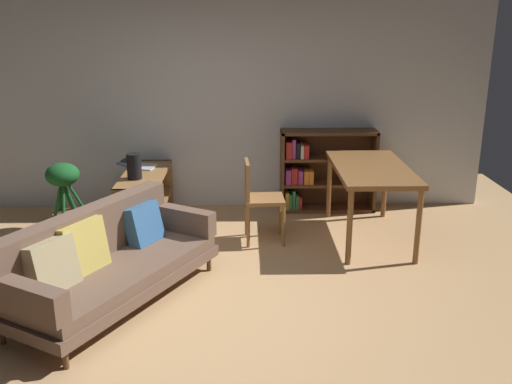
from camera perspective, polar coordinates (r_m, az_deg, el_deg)
The scene contains 10 objects.
ground_plane at distance 4.88m, azimuth -6.22°, elevation -11.37°, with size 8.16×8.16×0.00m, color tan.
back_wall_panel at distance 7.04m, azimuth -4.72°, elevation 9.25°, with size 6.80×0.10×2.70m, color silver.
fabric_couch at distance 4.94m, azimuth -14.82°, elevation -6.56°, with size 1.64×2.08×0.79m.
media_console at distance 6.62m, azimuth -11.02°, elevation -0.83°, with size 0.47×1.26×0.63m.
open_laptop at distance 6.80m, azimuth -11.57°, elevation 2.62°, with size 0.47×0.36×0.07m.
desk_speaker at distance 6.30m, azimuth -12.13°, elevation 2.53°, with size 0.16×0.16×0.28m.
potted_floor_plant at distance 6.72m, azimuth -18.70°, elevation 0.07°, with size 0.40×0.37×0.77m.
dining_table at distance 6.14m, azimuth 11.46°, elevation 1.79°, with size 0.77×1.47×0.81m.
dining_chair_near at distance 6.00m, azimuth 0.22°, elevation -0.39°, with size 0.42×0.41×0.89m.
bookshelf at distance 7.08m, azimuth 6.51°, elevation 2.19°, with size 1.16×0.33×1.00m.
Camera 1 is at (0.43, -4.26, 2.34)m, focal length 39.87 mm.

